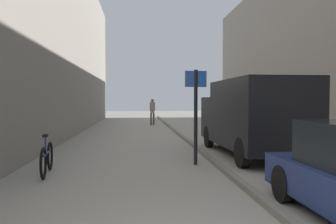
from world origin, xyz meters
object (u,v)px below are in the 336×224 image
(pedestrian_main_foreground, at_px, (152,110))
(delivery_van, at_px, (252,115))
(bicycle_leaning, at_px, (47,159))
(street_sign_post, at_px, (196,108))

(pedestrian_main_foreground, bearing_deg, delivery_van, 96.59)
(pedestrian_main_foreground, xyz_separation_m, bicycle_leaning, (-3.25, -15.68, -0.69))
(pedestrian_main_foreground, height_order, street_sign_post, street_sign_post)
(pedestrian_main_foreground, height_order, bicycle_leaning, pedestrian_main_foreground)
(pedestrian_main_foreground, height_order, delivery_van, delivery_van)
(bicycle_leaning, bearing_deg, street_sign_post, 7.49)
(street_sign_post, relative_size, bicycle_leaning, 1.47)
(street_sign_post, bearing_deg, delivery_van, -151.06)
(pedestrian_main_foreground, bearing_deg, bicycle_leaning, 74.16)
(delivery_van, bearing_deg, street_sign_post, -147.32)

